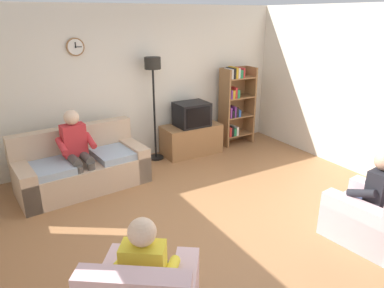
{
  "coord_description": "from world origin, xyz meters",
  "views": [
    {
      "loc": [
        -2.4,
        -3.31,
        2.53
      ],
      "look_at": [
        -0.1,
        0.64,
        0.86
      ],
      "focal_mm": 33.29,
      "sensor_mm": 36.0,
      "label": 1
    }
  ],
  "objects_px": {
    "person_on_couch": "(77,147)",
    "person_in_left_armchair": "(147,269)",
    "floor_lamp": "(153,81)",
    "tv_stand": "(191,139)",
    "couch": "(82,168)",
    "tv": "(192,114)",
    "bookshelf": "(235,104)",
    "person_in_right_armchair": "(371,191)",
    "armchair_near_bookshelf": "(374,218)"
  },
  "relations": [
    {
      "from": "tv",
      "to": "person_on_couch",
      "type": "relative_size",
      "value": 0.48
    },
    {
      "from": "bookshelf",
      "to": "person_on_couch",
      "type": "relative_size",
      "value": 1.28
    },
    {
      "from": "tv",
      "to": "person_in_left_armchair",
      "type": "relative_size",
      "value": 0.54
    },
    {
      "from": "bookshelf",
      "to": "armchair_near_bookshelf",
      "type": "distance_m",
      "value": 3.67
    },
    {
      "from": "person_in_left_armchair",
      "to": "person_in_right_armchair",
      "type": "xyz_separation_m",
      "value": [
        2.79,
        -0.07,
        0.0
      ]
    },
    {
      "from": "tv",
      "to": "person_in_right_armchair",
      "type": "bearing_deg",
      "value": -82.8
    },
    {
      "from": "person_on_couch",
      "to": "person_in_right_armchair",
      "type": "height_order",
      "value": "person_on_couch"
    },
    {
      "from": "person_in_left_armchair",
      "to": "couch",
      "type": "bearing_deg",
      "value": 86.22
    },
    {
      "from": "couch",
      "to": "bookshelf",
      "type": "distance_m",
      "value": 3.29
    },
    {
      "from": "tv_stand",
      "to": "armchair_near_bookshelf",
      "type": "xyz_separation_m",
      "value": [
        0.44,
        -3.51,
        0.01
      ]
    },
    {
      "from": "tv",
      "to": "bookshelf",
      "type": "bearing_deg",
      "value": 5.08
    },
    {
      "from": "person_on_couch",
      "to": "couch",
      "type": "bearing_deg",
      "value": 60.28
    },
    {
      "from": "tv_stand",
      "to": "person_in_left_armchair",
      "type": "xyz_separation_m",
      "value": [
        -2.36,
        -3.35,
        0.32
      ]
    },
    {
      "from": "floor_lamp",
      "to": "person_on_couch",
      "type": "relative_size",
      "value": 1.49
    },
    {
      "from": "tv_stand",
      "to": "person_in_left_armchair",
      "type": "relative_size",
      "value": 0.98
    },
    {
      "from": "armchair_near_bookshelf",
      "to": "person_in_left_armchair",
      "type": "xyz_separation_m",
      "value": [
        -2.8,
        0.15,
        0.32
      ]
    },
    {
      "from": "tv",
      "to": "floor_lamp",
      "type": "distance_m",
      "value": 0.98
    },
    {
      "from": "floor_lamp",
      "to": "person_in_right_armchair",
      "type": "distance_m",
      "value": 3.79
    },
    {
      "from": "couch",
      "to": "tv_stand",
      "type": "xyz_separation_m",
      "value": [
        2.16,
        0.39,
        -0.03
      ]
    },
    {
      "from": "armchair_near_bookshelf",
      "to": "person_on_couch",
      "type": "xyz_separation_m",
      "value": [
        -2.66,
        3.01,
        0.41
      ]
    },
    {
      "from": "couch",
      "to": "tv",
      "type": "distance_m",
      "value": 2.24
    },
    {
      "from": "bookshelf",
      "to": "armchair_near_bookshelf",
      "type": "relative_size",
      "value": 1.63
    },
    {
      "from": "couch",
      "to": "bookshelf",
      "type": "bearing_deg",
      "value": 8.05
    },
    {
      "from": "bookshelf",
      "to": "person_in_right_armchair",
      "type": "distance_m",
      "value": 3.55
    },
    {
      "from": "person_on_couch",
      "to": "person_in_right_armchair",
      "type": "distance_m",
      "value": 3.95
    },
    {
      "from": "person_in_left_armchair",
      "to": "person_on_couch",
      "type": "bearing_deg",
      "value": 87.33
    },
    {
      "from": "floor_lamp",
      "to": "armchair_near_bookshelf",
      "type": "relative_size",
      "value": 1.9
    },
    {
      "from": "person_on_couch",
      "to": "person_in_left_armchair",
      "type": "bearing_deg",
      "value": -92.67
    },
    {
      "from": "tv_stand",
      "to": "bookshelf",
      "type": "height_order",
      "value": "bookshelf"
    },
    {
      "from": "bookshelf",
      "to": "person_in_left_armchair",
      "type": "bearing_deg",
      "value": -134.91
    },
    {
      "from": "bookshelf",
      "to": "person_in_right_armchair",
      "type": "height_order",
      "value": "bookshelf"
    },
    {
      "from": "couch",
      "to": "armchair_near_bookshelf",
      "type": "xyz_separation_m",
      "value": [
        2.6,
        -3.12,
        -0.02
      ]
    },
    {
      "from": "couch",
      "to": "tv_stand",
      "type": "distance_m",
      "value": 2.2
    },
    {
      "from": "tv",
      "to": "bookshelf",
      "type": "relative_size",
      "value": 0.38
    },
    {
      "from": "floor_lamp",
      "to": "armchair_near_bookshelf",
      "type": "height_order",
      "value": "floor_lamp"
    },
    {
      "from": "person_in_right_armchair",
      "to": "person_in_left_armchair",
      "type": "bearing_deg",
      "value": 178.66
    },
    {
      "from": "person_on_couch",
      "to": "person_in_left_armchair",
      "type": "xyz_separation_m",
      "value": [
        -0.13,
        -2.86,
        -0.09
      ]
    },
    {
      "from": "floor_lamp",
      "to": "tv",
      "type": "bearing_deg",
      "value": -9.97
    },
    {
      "from": "couch",
      "to": "armchair_near_bookshelf",
      "type": "height_order",
      "value": "same"
    },
    {
      "from": "tv",
      "to": "floor_lamp",
      "type": "height_order",
      "value": "floor_lamp"
    },
    {
      "from": "tv_stand",
      "to": "person_on_couch",
      "type": "height_order",
      "value": "person_on_couch"
    },
    {
      "from": "person_in_right_armchair",
      "to": "tv",
      "type": "bearing_deg",
      "value": 97.2
    },
    {
      "from": "person_on_couch",
      "to": "person_in_left_armchair",
      "type": "relative_size",
      "value": 1.11
    },
    {
      "from": "floor_lamp",
      "to": "person_in_left_armchair",
      "type": "bearing_deg",
      "value": -115.62
    },
    {
      "from": "person_in_right_armchair",
      "to": "person_on_couch",
      "type": "bearing_deg",
      "value": 132.23
    },
    {
      "from": "couch",
      "to": "tv_stand",
      "type": "relative_size",
      "value": 1.8
    },
    {
      "from": "armchair_near_bookshelf",
      "to": "bookshelf",
      "type": "bearing_deg",
      "value": 80.25
    },
    {
      "from": "tv_stand",
      "to": "person_in_right_armchair",
      "type": "xyz_separation_m",
      "value": [
        0.43,
        -3.42,
        0.32
      ]
    },
    {
      "from": "tv",
      "to": "armchair_near_bookshelf",
      "type": "bearing_deg",
      "value": -82.8
    },
    {
      "from": "tv",
      "to": "person_on_couch",
      "type": "bearing_deg",
      "value": -168.05
    }
  ]
}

